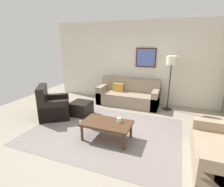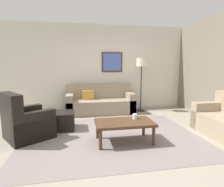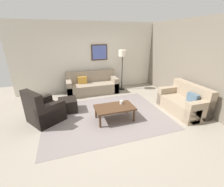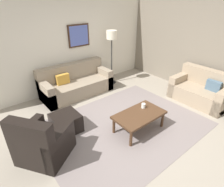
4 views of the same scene
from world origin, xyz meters
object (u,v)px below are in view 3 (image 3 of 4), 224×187
lamp_standing (122,57)px  framed_artwork (99,52)px  couch_loveseat (185,102)px  armchair_leather (43,112)px  couch_main (92,85)px  cup (121,102)px  ottoman (68,105)px  coffee_table (115,108)px

lamp_standing → framed_artwork: size_ratio=2.50×
framed_artwork → couch_loveseat: bearing=-56.4°
armchair_leather → lamp_standing: 3.74m
couch_main → cup: bearing=-79.3°
armchair_leather → ottoman: 0.83m
couch_loveseat → lamp_standing: (-1.13, 2.54, 1.11)m
armchair_leather → couch_loveseat: bearing=-9.6°
couch_main → ottoman: couch_main is taller
couch_loveseat → ottoman: bearing=161.5°
couch_main → lamp_standing: lamp_standing is taller
coffee_table → ottoman: bearing=141.8°
couch_main → cup: 2.34m
cup → framed_artwork: bearing=89.3°
coffee_table → couch_main: bearing=94.4°
framed_artwork → armchair_leather: bearing=-133.8°
ottoman → framed_artwork: bearing=50.3°
coffee_table → cup: bearing=25.6°
lamp_standing → coffee_table: bearing=-116.0°
couch_main → framed_artwork: bearing=40.2°
couch_main → lamp_standing: bearing=-3.3°
couch_loveseat → coffee_table: couch_loveseat is taller
coffee_table → couch_loveseat: bearing=-5.1°
lamp_standing → framed_artwork: 1.00m
couch_loveseat → cup: couch_loveseat is taller
lamp_standing → armchair_leather: bearing=-149.2°
armchair_leather → framed_artwork: 3.43m
couch_main → coffee_table: (0.19, -2.42, 0.06)m
cup → couch_loveseat: bearing=-9.0°
couch_main → armchair_leather: bearing=-132.4°
couch_main → couch_loveseat: same height
couch_main → cup: couch_main is taller
coffee_table → cup: cup is taller
armchair_leather → cup: 2.21m
couch_main → lamp_standing: size_ratio=1.21×
cup → framed_artwork: 2.92m
cup → framed_artwork: size_ratio=0.15×
armchair_leather → cup: size_ratio=10.90×
coffee_table → framed_artwork: bearing=84.3°
armchair_leather → coffee_table: (1.92, -0.51, 0.05)m
couch_main → lamp_standing: 1.73m
cup → armchair_leather: bearing=169.8°
cup → coffee_table: bearing=-154.4°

